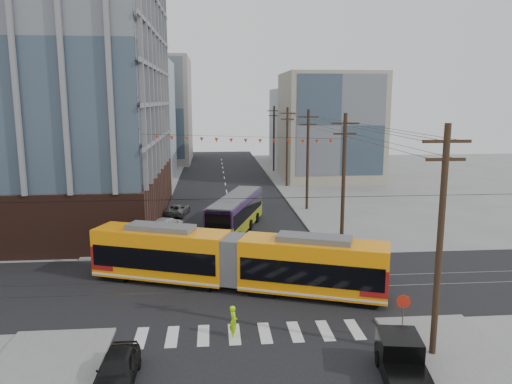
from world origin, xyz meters
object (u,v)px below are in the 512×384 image
streetcar (234,260)px  pickup_truck (406,369)px  city_bus (236,213)px  black_sedan (118,369)px

streetcar → pickup_truck: bearing=-40.7°
city_bus → pickup_truck: bearing=-60.2°
city_bus → pickup_truck: 27.14m
pickup_truck → city_bus: bearing=111.8°
streetcar → city_bus: (0.79, 14.45, -0.19)m
city_bus → black_sedan: city_bus is taller
streetcar → black_sedan: bearing=-96.9°
black_sedan → city_bus: bearing=75.9°
black_sedan → streetcar: bearing=62.7°
pickup_truck → black_sedan: (-12.13, 1.41, -0.16)m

